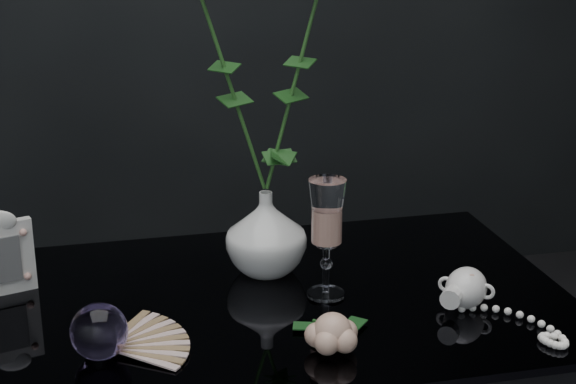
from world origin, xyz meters
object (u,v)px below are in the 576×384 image
object	(u,v)px
loose_rose	(333,333)
vase	(266,233)
paperweight	(99,331)
picture_frame	(1,253)
wine_glass	(327,239)
pearl_jar	(466,286)

from	to	relation	value
loose_rose	vase	bearing A→B (deg)	78.75
vase	paperweight	world-z (taller)	vase
vase	picture_frame	world-z (taller)	vase
wine_glass	picture_frame	size ratio (longest dim) A/B	1.38
vase	picture_frame	bearing A→B (deg)	178.29
wine_glass	paperweight	distance (m)	0.37
paperweight	picture_frame	bearing A→B (deg)	120.20
picture_frame	loose_rose	xyz separation A→B (m)	(0.44, -0.29, -0.04)
wine_glass	loose_rose	xyz separation A→B (m)	(-0.04, -0.17, -0.07)
picture_frame	loose_rose	distance (m)	0.53
picture_frame	loose_rose	world-z (taller)	picture_frame
picture_frame	paperweight	size ratio (longest dim) A/B	1.77
vase	picture_frame	distance (m)	0.41
vase	pearl_jar	size ratio (longest dim) A/B	0.62
paperweight	pearl_jar	distance (m)	0.54
loose_rose	wine_glass	bearing A→B (deg)	59.40
loose_rose	pearl_jar	xyz separation A→B (m)	(0.23, 0.09, 0.00)
vase	paperweight	size ratio (longest dim) A/B	1.78
wine_glass	loose_rose	bearing A→B (deg)	-102.61
loose_rose	paperweight	bearing A→B (deg)	152.11
loose_rose	pearl_jar	world-z (taller)	pearl_jar
vase	pearl_jar	xyz separation A→B (m)	(0.27, -0.19, -0.04)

